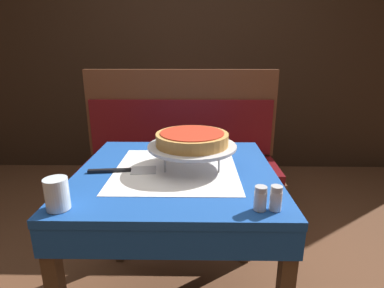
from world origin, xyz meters
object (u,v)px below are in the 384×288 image
object	(u,v)px
pizza_pan_stand	(192,147)
water_glass_near	(57,194)
deep_dish_pizza	(192,139)
condiment_caddy	(181,100)
dining_table_rear	(184,117)
dining_table_front	(176,189)
booth_bench	(181,182)
pepper_shaker	(276,198)
salt_shaker	(260,198)
pizza_server	(126,170)

from	to	relation	value
pizza_pan_stand	water_glass_near	distance (m)	0.57
deep_dish_pizza	condiment_caddy	world-z (taller)	condiment_caddy
dining_table_rear	water_glass_near	xyz separation A→B (m)	(-0.32, -1.95, 0.15)
deep_dish_pizza	condiment_caddy	distance (m)	1.67
dining_table_front	booth_bench	xyz separation A→B (m)	(-0.03, 0.82, -0.33)
dining_table_front	pepper_shaker	world-z (taller)	pepper_shaker
deep_dish_pizza	salt_shaker	xyz separation A→B (m)	(0.22, -0.38, -0.09)
water_glass_near	pepper_shaker	world-z (taller)	water_glass_near
booth_bench	pizza_pan_stand	xyz separation A→B (m)	(0.10, -0.79, 0.52)
dining_table_front	booth_bench	size ratio (longest dim) A/B	0.60
pepper_shaker	water_glass_near	bearing A→B (deg)	-179.69
pizza_pan_stand	condiment_caddy	distance (m)	1.67
booth_bench	pepper_shaker	xyz separation A→B (m)	(0.37, -1.17, 0.46)
dining_table_rear	pizza_server	bearing A→B (deg)	-96.33
water_glass_near	condiment_caddy	distance (m)	2.07
pizza_pan_stand	pizza_server	size ratio (longest dim) A/B	1.33
condiment_caddy	pepper_shaker	bearing A→B (deg)	-78.85
pizza_server	water_glass_near	world-z (taller)	water_glass_near
water_glass_near	pepper_shaker	bearing A→B (deg)	0.31
pizza_server	condiment_caddy	xyz separation A→B (m)	(0.15, 1.72, 0.04)
pizza_server	condiment_caddy	distance (m)	1.73
booth_bench	salt_shaker	size ratio (longest dim) A/B	17.44
booth_bench	water_glass_near	distance (m)	1.31
pizza_pan_stand	water_glass_near	bearing A→B (deg)	-138.14
dining_table_front	water_glass_near	xyz separation A→B (m)	(-0.36, -0.35, 0.15)
booth_bench	pizza_server	distance (m)	0.97
pizza_server	pepper_shaker	size ratio (longest dim) A/B	3.53
booth_bench	pizza_server	bearing A→B (deg)	-102.45
dining_table_rear	condiment_caddy	bearing A→B (deg)	106.45
dining_table_front	pizza_server	distance (m)	0.24
pizza_server	booth_bench	bearing A→B (deg)	77.55
water_glass_near	dining_table_front	bearing A→B (deg)	44.52
dining_table_front	pizza_pan_stand	size ratio (longest dim) A/B	2.19
booth_bench	deep_dish_pizza	bearing A→B (deg)	-83.06
booth_bench	deep_dish_pizza	xyz separation A→B (m)	(0.10, -0.79, 0.55)
dining_table_front	salt_shaker	size ratio (longest dim) A/B	10.54
water_glass_near	booth_bench	bearing A→B (deg)	74.27
deep_dish_pizza	pepper_shaker	size ratio (longest dim) A/B	3.82
salt_shaker	dining_table_front	bearing A→B (deg)	130.18
booth_bench	condiment_caddy	size ratio (longest dim) A/B	7.53
water_glass_near	condiment_caddy	size ratio (longest dim) A/B	0.56
pizza_pan_stand	condiment_caddy	xyz separation A→B (m)	(-0.13, 1.66, -0.04)
booth_bench	salt_shaker	distance (m)	1.30
dining_table_front	deep_dish_pizza	distance (m)	0.23
dining_table_front	salt_shaker	bearing A→B (deg)	-49.82
dining_table_rear	deep_dish_pizza	world-z (taller)	deep_dish_pizza
dining_table_rear	pizza_pan_stand	bearing A→B (deg)	-86.26
booth_bench	condiment_caddy	bearing A→B (deg)	92.25
dining_table_front	deep_dish_pizza	size ratio (longest dim) A/B	2.70
dining_table_rear	condiment_caddy	distance (m)	0.18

